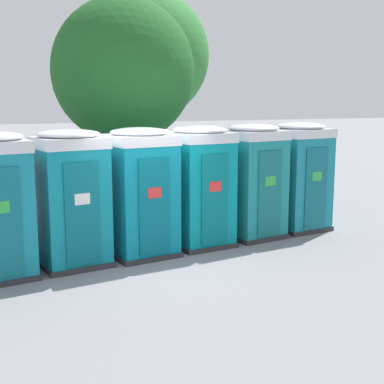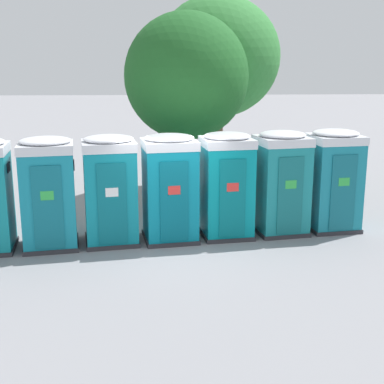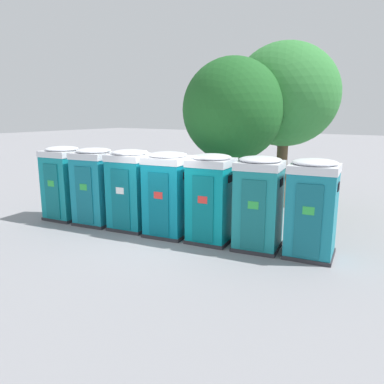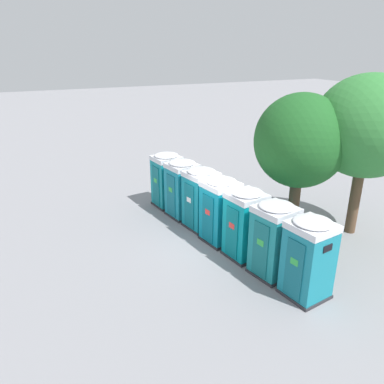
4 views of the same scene
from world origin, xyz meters
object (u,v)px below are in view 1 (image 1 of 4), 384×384
Objects in this scene: portapotty_2 at (71,198)px; street_tree_1 at (123,72)px; portapotty_3 at (141,192)px; portapotty_4 at (200,186)px; portapotty_6 at (299,176)px; portapotty_5 at (253,181)px; street_tree_0 at (140,56)px.

street_tree_1 is (1.91, 3.19, 2.44)m from portapotty_2.
portapotty_3 and portapotty_4 have the same top height.
portapotty_6 is 4.95m from street_tree_1.
street_tree_0 is at bearing 103.22° from portapotty_5.
street_tree_0 is (0.25, 4.96, 3.00)m from portapotty_4.
street_tree_1 is at bearing 129.71° from portapotty_5.
portapotty_4 is (1.36, 0.23, 0.00)m from portapotty_3.
portapotty_6 is at bearing 9.22° from portapotty_5.
portapotty_3 is 0.46× the size of street_tree_1.
street_tree_1 is (-2.20, 2.65, 2.44)m from portapotty_5.
portapotty_2 is at bearing -119.43° from street_tree_0.
portapotty_4 and portapotty_5 have the same top height.
street_tree_0 reaches higher than portapotty_4.
street_tree_1 is (-1.08, -2.11, -0.56)m from street_tree_0.
portapotty_3 is 2.76m from portapotty_5.
street_tree_0 is (-1.12, 4.76, 3.00)m from portapotty_5.
portapotty_5 is 5.74m from street_tree_0.
street_tree_0 reaches higher than portapotty_6.
portapotty_4 is 3.84m from street_tree_1.
portapotty_3 is 1.00× the size of portapotty_6.
portapotty_4 is at bearing -73.72° from street_tree_1.
portapotty_2 is 2.76m from portapotty_4.
portapotty_4 is 1.38m from portapotty_5.
portapotty_3 is at bearing -107.30° from street_tree_0.
portapotty_2 and portapotty_5 have the same top height.
street_tree_0 is at bearing 62.93° from street_tree_1.
portapotty_5 is at bearing -170.78° from portapotty_6.
street_tree_0 is (-2.48, 4.54, 3.00)m from portapotty_6.
street_tree_0 is at bearing 72.70° from portapotty_3.
street_tree_1 is at bearing 80.14° from portapotty_3.
street_tree_0 reaches higher than portapotty_3.
portapotty_2 is 1.00× the size of portapotty_6.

